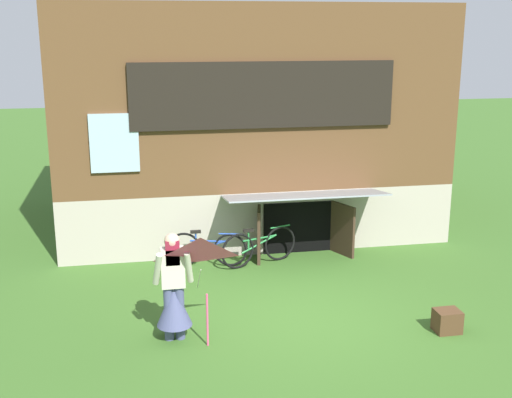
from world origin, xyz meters
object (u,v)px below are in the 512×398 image
object	(u,v)px
kite	(201,267)
bicycle_blue	(207,249)
bicycle_green	(259,246)
wooden_crate	(447,321)
person	(174,295)

from	to	relation	value
kite	bicycle_blue	xyz separation A→B (m)	(0.47, 3.53, -0.97)
bicycle_green	wooden_crate	distance (m)	4.06
bicycle_green	kite	bearing A→B (deg)	-132.48
bicycle_blue	wooden_crate	bearing A→B (deg)	-32.77
bicycle_blue	wooden_crate	distance (m)	4.76
kite	bicycle_green	distance (m)	3.84
bicycle_green	bicycle_blue	bearing A→B (deg)	154.23
kite	person	bearing A→B (deg)	122.80
person	wooden_crate	bearing A→B (deg)	-4.80
kite	wooden_crate	distance (m)	3.87
bicycle_green	wooden_crate	bearing A→B (deg)	-75.94
person	wooden_crate	distance (m)	4.12
person	kite	bearing A→B (deg)	-54.69
person	wooden_crate	xyz separation A→B (m)	(4.05, -0.52, -0.52)
bicycle_blue	wooden_crate	world-z (taller)	bicycle_blue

